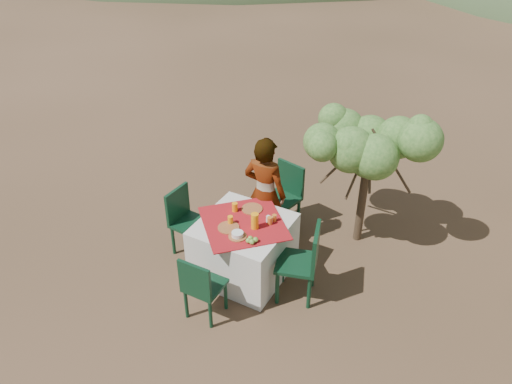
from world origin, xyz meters
TOP-DOWN VIEW (x-y plane):
  - ground at (0.00, 0.00)m, footprint 160.00×160.00m
  - table at (-0.61, 0.41)m, footprint 1.30×1.30m
  - chair_far at (-0.60, 1.54)m, footprint 0.53×0.53m
  - chair_near at (-0.63, -0.47)m, footprint 0.40×0.40m
  - chair_left at (-1.48, 0.43)m, footprint 0.44×0.44m
  - chair_right at (0.20, 0.38)m, footprint 0.57×0.57m
  - person at (-0.66, 1.05)m, footprint 0.59×0.39m
  - shrub_tree at (0.47, 1.79)m, footprint 1.44×1.41m
  - plate_far at (-0.65, 0.70)m, footprint 0.26×0.26m
  - plate_near at (-0.70, 0.24)m, footprint 0.25×0.25m
  - glass_far at (-0.82, 0.57)m, footprint 0.07×0.07m
  - glass_near at (-0.73, 0.32)m, footprint 0.06×0.06m
  - juice_pitcher at (-0.44, 0.39)m, footprint 0.09×0.09m
  - bowl_plate at (-0.53, 0.15)m, footprint 0.21×0.21m
  - white_bowl at (-0.53, 0.15)m, footprint 0.14×0.14m
  - jar_left at (-0.32, 0.54)m, footprint 0.06×0.06m
  - jar_right at (-0.30, 0.62)m, footprint 0.05×0.05m
  - napkin_holder at (-0.34, 0.56)m, footprint 0.07×0.05m
  - fruit_cluster at (-0.34, 0.14)m, footprint 0.12×0.12m

SIDE VIEW (x-z plane):
  - ground at x=0.00m, z-range 0.00..0.00m
  - table at x=-0.61m, z-range 0.00..0.76m
  - chair_near at x=-0.63m, z-range 0.05..0.90m
  - chair_left at x=-1.48m, z-range 0.05..0.96m
  - chair_far at x=-0.60m, z-range 0.05..1.00m
  - chair_right at x=0.20m, z-range 0.05..1.04m
  - bowl_plate at x=-0.53m, z-range 0.76..0.77m
  - plate_far at x=-0.65m, z-range 0.76..0.78m
  - plate_near at x=-0.70m, z-range 0.76..0.78m
  - person at x=-0.66m, z-range 0.00..1.58m
  - fruit_cluster at x=-0.34m, z-range 0.76..0.82m
  - white_bowl at x=-0.53m, z-range 0.77..0.82m
  - jar_right at x=-0.30m, z-range 0.76..0.85m
  - napkin_holder at x=-0.34m, z-range 0.76..0.85m
  - jar_left at x=-0.32m, z-range 0.76..0.86m
  - glass_near at x=-0.73m, z-range 0.76..0.87m
  - glass_far at x=-0.82m, z-range 0.76..0.87m
  - juice_pitcher at x=-0.44m, z-range 0.76..0.96m
  - shrub_tree at x=0.47m, z-range 0.49..2.18m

